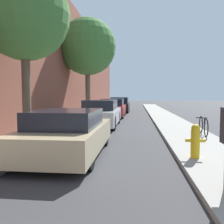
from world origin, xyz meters
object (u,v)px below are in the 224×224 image
parked_car_champagne (68,133)px  parked_car_red (113,108)px  parked_car_silver (101,114)px  bicycle (203,126)px  street_tree_far (88,47)px  fire_hydrant (195,141)px  street_tree_near (24,15)px  parked_car_black (120,105)px

parked_car_champagne → parked_car_red: 11.68m
parked_car_champagne → parked_car_silver: (0.01, 6.10, 0.06)m
parked_car_champagne → bicycle: parked_car_champagne is taller
parked_car_champagne → street_tree_far: bearing=98.7°
parked_car_silver → street_tree_far: street_tree_far is taller
parked_car_silver → parked_car_red: parked_car_silver is taller
fire_hydrant → street_tree_near: bearing=164.0°
parked_car_black → bicycle: bearing=-73.0°
parked_car_red → street_tree_near: bearing=-99.2°
parked_car_red → fire_hydrant: 12.52m
street_tree_far → bicycle: (5.95, -6.64, -4.46)m
street_tree_near → parked_car_silver: bearing=71.7°
street_tree_near → parked_car_red: bearing=80.8°
bicycle → street_tree_far: bearing=136.4°
parked_car_red → bicycle: size_ratio=2.65×
parked_car_champagne → parked_car_black: bearing=89.3°
parked_car_black → bicycle: size_ratio=2.61×
parked_car_silver → parked_car_red: 5.58m
parked_car_silver → bicycle: (4.46, -2.98, -0.20)m
street_tree_far → parked_car_red: bearing=51.2°
fire_hydrant → bicycle: size_ratio=0.49×
parked_car_champagne → parked_car_red: bearing=89.7°
street_tree_near → street_tree_far: size_ratio=0.82×
street_tree_far → fire_hydrant: bearing=-64.7°
parked_car_silver → bicycle: parked_car_silver is taller
street_tree_near → bicycle: 7.47m
street_tree_far → fire_hydrant: (4.81, -10.17, -4.39)m
parked_car_silver → bicycle: size_ratio=2.71×
parked_car_silver → parked_car_red: bearing=89.5°
street_tree_far → parked_car_champagne: bearing=-81.3°
street_tree_near → parked_car_black: bearing=83.3°
parked_car_red → parked_car_black: bearing=88.4°
parked_car_champagne → bicycle: bearing=35.0°
parked_car_silver → parked_car_champagne: bearing=-90.1°
parked_car_champagne → street_tree_near: size_ratio=0.76×
parked_car_black → parked_car_silver: bearing=-91.0°
street_tree_near → fire_hydrant: size_ratio=6.63×
bicycle → street_tree_near: bearing=-156.6°
parked_car_red → street_tree_near: (-1.73, -10.66, 3.51)m
parked_car_black → fire_hydrant: 17.75m
fire_hydrant → street_tree_far: bearing=115.3°
street_tree_far → bicycle: bearing=-48.1°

